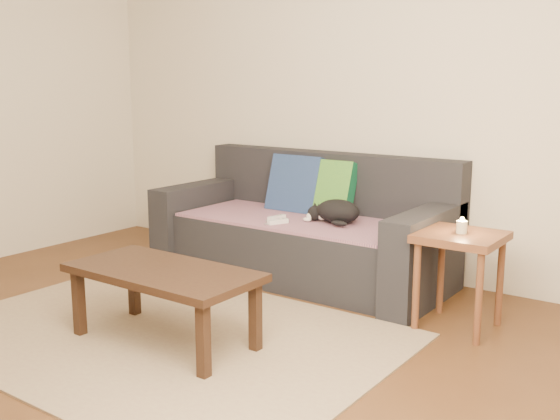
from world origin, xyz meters
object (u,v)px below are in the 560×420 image
(sofa, at_px, (305,234))
(wii_remote_b, at_px, (278,222))
(side_table, at_px, (460,250))
(coffee_table, at_px, (163,278))
(wii_remote_a, at_px, (277,218))
(cat, at_px, (336,212))

(sofa, xyz_separation_m, wii_remote_b, (-0.01, -0.32, 0.15))
(sofa, height_order, side_table, sofa)
(sofa, xyz_separation_m, coffee_table, (0.09, -1.48, 0.06))
(sofa, distance_m, side_table, 1.33)
(wii_remote_b, relative_size, side_table, 0.27)
(side_table, relative_size, coffee_table, 0.53)
(side_table, xyz_separation_m, coffee_table, (-1.19, -1.14, -0.09))
(wii_remote_a, distance_m, side_table, 1.37)
(wii_remote_b, relative_size, coffee_table, 0.14)
(side_table, bearing_deg, cat, 164.14)
(coffee_table, bearing_deg, sofa, 93.51)
(sofa, bearing_deg, wii_remote_b, -91.24)
(sofa, height_order, wii_remote_b, sofa)
(coffee_table, bearing_deg, side_table, 43.85)
(wii_remote_b, height_order, side_table, side_table)
(wii_remote_a, bearing_deg, sofa, -12.05)
(cat, xyz_separation_m, wii_remote_b, (-0.30, -0.25, -0.06))
(cat, bearing_deg, sofa, -169.53)
(cat, xyz_separation_m, coffee_table, (-0.20, -1.42, -0.15))
(sofa, relative_size, cat, 5.01)
(wii_remote_b, xyz_separation_m, side_table, (1.28, -0.03, 0.00))
(wii_remote_a, relative_size, side_table, 0.27)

